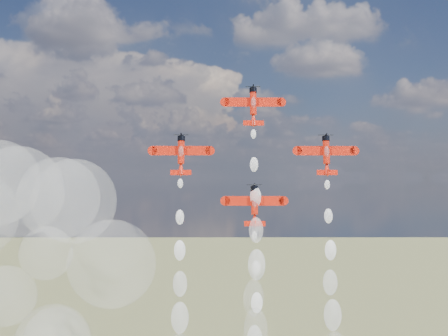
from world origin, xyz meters
name	(u,v)px	position (x,y,z in m)	size (l,w,h in m)	color
plane_lead	(253,105)	(-19.70, 8.02, 110.52)	(11.61, 3.90, 8.23)	red
plane_left	(181,154)	(-34.30, 6.14, 100.47)	(11.61, 3.90, 8.23)	red
plane_right	(326,154)	(-5.09, 6.14, 100.47)	(11.61, 3.90, 8.23)	red
plane_slot	(255,205)	(-19.70, 4.25, 90.42)	(11.61, 3.90, 8.23)	red
smoke_trail_lead	(256,317)	(-19.77, -0.09, 69.21)	(5.10, 11.90, 47.30)	white
drifted_smoke_cloud	(28,230)	(-70.48, 25.67, 83.79)	(57.12, 42.98, 57.35)	white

